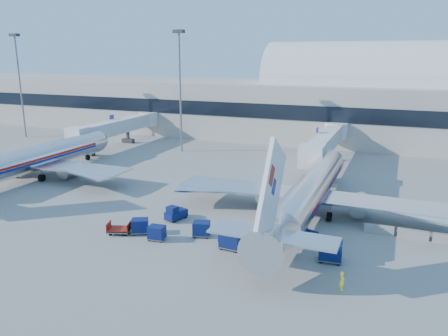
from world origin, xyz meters
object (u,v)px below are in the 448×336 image
at_px(barrier_mid, 413,234).
at_px(cart_train_b, 157,233).
at_px(tug_left, 175,213).
at_px(cart_solo_far, 331,251).
at_px(tug_right, 305,233).
at_px(tug_lead, 230,238).
at_px(cart_open_red, 119,230).
at_px(barrier_near, 379,229).
at_px(ramp_worker, 342,281).
at_px(jetbridge_near, 327,141).
at_px(jetbridge_mid, 121,126).
at_px(mast_west, 180,73).
at_px(cart_train_c, 140,226).
at_px(cart_solo_near, 231,239).
at_px(cart_train_a, 201,229).
at_px(airliner_mid, 32,159).
at_px(mast_far_west, 18,71).
at_px(airliner_main, 309,191).

height_order(barrier_mid, cart_train_b, cart_train_b).
height_order(tug_left, cart_solo_far, cart_solo_far).
relative_size(barrier_mid, tug_right, 1.15).
bearing_deg(tug_lead, tug_left, 118.66).
bearing_deg(cart_open_red, barrier_near, 3.57).
bearing_deg(barrier_near, ramp_worker, -98.87).
bearing_deg(jetbridge_near, jetbridge_mid, 180.00).
bearing_deg(mast_west, tug_left, -63.43).
distance_m(cart_train_c, cart_solo_near, 10.23).
bearing_deg(cart_open_red, cart_solo_near, -13.96).
height_order(barrier_mid, cart_train_a, cart_train_a).
relative_size(jetbridge_near, jetbridge_mid, 1.00).
bearing_deg(barrier_near, tug_left, -167.94).
relative_size(mast_west, cart_open_red, 8.43).
distance_m(airliner_mid, barrier_near, 50.12).
bearing_deg(mast_west, tug_lead, -56.08).
xyz_separation_m(mast_west, cart_solo_near, (24.99, -37.37, -13.80)).
relative_size(jetbridge_mid, barrier_near, 9.17).
xyz_separation_m(tug_lead, cart_solo_far, (9.70, 0.16, 0.25)).
height_order(jetbridge_mid, barrier_mid, jetbridge_mid).
height_order(airliner_mid, mast_west, mast_west).
bearing_deg(ramp_worker, tug_lead, 52.60).
distance_m(jetbridge_near, mast_west, 29.67).
distance_m(jetbridge_near, tug_right, 33.52).
xyz_separation_m(tug_right, cart_train_a, (-10.01, -3.37, 0.14)).
bearing_deg(ramp_worker, jetbridge_mid, 34.62).
height_order(mast_west, tug_left, mast_west).
distance_m(tug_lead, cart_open_red, 11.93).
bearing_deg(mast_west, jetbridge_near, 1.68).
xyz_separation_m(mast_far_west, tug_lead, (64.59, -36.57, -14.04)).
relative_size(mast_far_west, cart_train_b, 12.47).
bearing_deg(cart_train_b, cart_train_c, 156.23).
height_order(barrier_near, cart_train_b, cart_train_b).
height_order(jetbridge_mid, barrier_near, jetbridge_mid).
bearing_deg(cart_train_b, tug_lead, 7.25).
height_order(mast_far_west, cart_train_a, mast_far_west).
bearing_deg(airliner_main, jetbridge_near, 95.22).
distance_m(jetbridge_mid, mast_west, 18.06).
height_order(cart_open_red, ramp_worker, ramp_worker).
xyz_separation_m(tug_left, cart_train_a, (4.75, -3.12, 0.07)).
height_order(jetbridge_near, cart_solo_near, jetbridge_near).
distance_m(jetbridge_mid, mast_far_west, 27.82).
bearing_deg(cart_train_b, cart_open_red, 175.72).
height_order(cart_train_a, cart_open_red, cart_train_a).
distance_m(barrier_near, ramp_worker, 13.28).
bearing_deg(jetbridge_mid, tug_left, -47.43).
xyz_separation_m(mast_west, tug_right, (31.08, -32.38, -14.09)).
height_order(mast_west, cart_train_a, mast_west).
xyz_separation_m(airliner_main, barrier_near, (8.00, -2.51, -2.48)).
xyz_separation_m(cart_train_b, cart_train_c, (-2.51, 0.81, 0.04)).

